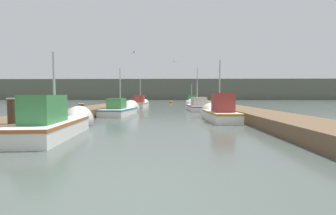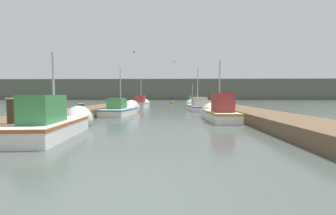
# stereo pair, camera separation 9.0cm
# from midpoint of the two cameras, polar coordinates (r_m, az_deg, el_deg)

# --- Properties ---
(ground_plane) EXTENTS (200.00, 200.00, 0.00)m
(ground_plane) POSITION_cam_midpoint_polar(r_m,az_deg,el_deg) (3.53, -10.83, -21.57)
(ground_plane) COLOR #47514C
(dock_left) EXTENTS (2.48, 40.00, 0.53)m
(dock_left) POSITION_cam_midpoint_polar(r_m,az_deg,el_deg) (20.19, -16.75, -0.37)
(dock_left) COLOR brown
(dock_left) RESTS_ON ground_plane
(dock_right) EXTENTS (2.48, 40.00, 0.53)m
(dock_right) POSITION_cam_midpoint_polar(r_m,az_deg,el_deg) (19.79, 15.99, -0.42)
(dock_right) COLOR brown
(dock_right) RESTS_ON ground_plane
(distant_shore_ridge) EXTENTS (120.00, 16.00, 6.24)m
(distant_shore_ridge) POSITION_cam_midpoint_polar(r_m,az_deg,el_deg) (74.55, 1.02, 4.47)
(distant_shore_ridge) COLOR #565B4C
(distant_shore_ridge) RESTS_ON ground_plane
(fishing_boat_0) EXTENTS (1.85, 5.02, 3.39)m
(fishing_boat_0) POSITION_cam_midpoint_polar(r_m,az_deg,el_deg) (9.33, -25.97, -3.46)
(fishing_boat_0) COLOR silver
(fishing_boat_0) RESTS_ON ground_plane
(fishing_boat_1) EXTENTS (1.57, 4.61, 3.83)m
(fishing_boat_1) POSITION_cam_midpoint_polar(r_m,az_deg,el_deg) (13.45, 12.86, -1.17)
(fishing_boat_1) COLOR silver
(fishing_boat_1) RESTS_ON ground_plane
(fishing_boat_2) EXTENTS (2.12, 5.18, 4.02)m
(fishing_boat_2) POSITION_cam_midpoint_polar(r_m,az_deg,el_deg) (17.56, -11.26, -0.52)
(fishing_boat_2) COLOR silver
(fishing_boat_2) RESTS_ON ground_plane
(fishing_boat_3) EXTENTS (1.99, 6.05, 4.66)m
(fishing_boat_3) POSITION_cam_midpoint_polar(r_m,az_deg,el_deg) (22.53, 7.46, 0.41)
(fishing_boat_3) COLOR silver
(fishing_boat_3) RESTS_ON ground_plane
(fishing_boat_4) EXTENTS (1.67, 4.78, 3.77)m
(fishing_boat_4) POSITION_cam_midpoint_polar(r_m,az_deg,el_deg) (27.29, -6.68, 1.00)
(fishing_boat_4) COLOR silver
(fishing_boat_4) RESTS_ON ground_plane
(fishing_boat_5) EXTENTS (1.88, 5.33, 3.37)m
(fishing_boat_5) POSITION_cam_midpoint_polar(r_m,az_deg,el_deg) (31.97, 6.30, 1.34)
(fishing_boat_5) COLOR silver
(fishing_boat_5) RESTS_ON ground_plane
(mooring_piling_0) EXTENTS (0.27, 0.27, 1.38)m
(mooring_piling_0) POSITION_cam_midpoint_polar(r_m,az_deg,el_deg) (8.98, -34.76, -2.35)
(mooring_piling_0) COLOR #473523
(mooring_piling_0) RESTS_ON ground_plane
(mooring_piling_1) EXTENTS (0.24, 0.24, 1.18)m
(mooring_piling_1) POSITION_cam_midpoint_polar(r_m,az_deg,el_deg) (31.95, 8.37, 1.59)
(mooring_piling_1) COLOR #473523
(mooring_piling_1) RESTS_ON ground_plane
(mooring_piling_2) EXTENTS (0.29, 0.29, 1.09)m
(mooring_piling_2) POSITION_cam_midpoint_polar(r_m,az_deg,el_deg) (35.52, 7.46, 1.69)
(mooring_piling_2) COLOR #473523
(mooring_piling_2) RESTS_ON ground_plane
(mooring_piling_3) EXTENTS (0.30, 0.30, 1.01)m
(mooring_piling_3) POSITION_cam_midpoint_polar(r_m,az_deg,el_deg) (13.54, -20.96, -1.09)
(mooring_piling_3) COLOR #473523
(mooring_piling_3) RESTS_ON ground_plane
(channel_buoy) EXTENTS (0.55, 0.55, 1.05)m
(channel_buoy) POSITION_cam_midpoint_polar(r_m,az_deg,el_deg) (40.76, 1.04, 1.36)
(channel_buoy) COLOR #BF6513
(channel_buoy) RESTS_ON ground_plane
(seagull_lead) EXTENTS (0.31, 0.56, 0.12)m
(seagull_lead) POSITION_cam_midpoint_polar(r_m,az_deg,el_deg) (17.62, -8.49, 13.66)
(seagull_lead) COLOR white
(seagull_1) EXTENTS (0.55, 0.33, 0.12)m
(seagull_1) POSITION_cam_midpoint_polar(r_m,az_deg,el_deg) (22.01, 2.09, 11.61)
(seagull_1) COLOR white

